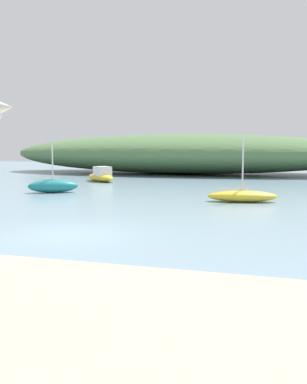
{
  "coord_description": "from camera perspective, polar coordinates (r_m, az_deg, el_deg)",
  "views": [
    {
      "loc": [
        6.34,
        -11.96,
        2.7
      ],
      "look_at": [
        1.9,
        2.84,
        1.1
      ],
      "focal_mm": 40.54,
      "sensor_mm": 36.0,
      "label": 1
    }
  ],
  "objects": [
    {
      "name": "ground_plane",
      "position": [
        13.8,
        -11.05,
        -5.48
      ],
      "size": [
        120.0,
        120.0,
        0.0
      ],
      "primitive_type": "plane",
      "color": "#7A99A8"
    },
    {
      "name": "distant_hill",
      "position": [
        44.97,
        3.56,
        5.05
      ],
      "size": [
        37.26,
        12.75,
        4.06
      ],
      "primitive_type": "ellipsoid",
      "color": "#517547",
      "rests_on": "ground"
    },
    {
      "name": "sailboat_inner_mooring",
      "position": [
        21.9,
        11.59,
        -0.5
      ],
      "size": [
        3.57,
        1.73,
        3.59
      ],
      "color": "gold",
      "rests_on": "ground"
    },
    {
      "name": "sailboat_centre_water",
      "position": [
        26.51,
        -13.08,
        0.78
      ],
      "size": [
        3.06,
        2.34,
        2.91
      ],
      "color": "teal",
      "rests_on": "ground"
    },
    {
      "name": "motorboat_outer_mooring",
      "position": [
        34.44,
        -6.93,
        2.12
      ],
      "size": [
        3.68,
        3.48,
        1.2
      ],
      "color": "gold",
      "rests_on": "ground"
    }
  ]
}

